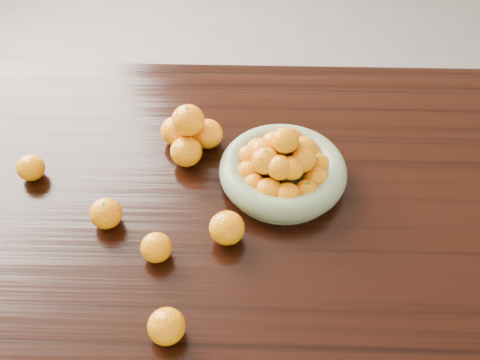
{
  "coord_description": "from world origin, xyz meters",
  "views": [
    {
      "loc": [
        0.0,
        -0.77,
        1.64
      ],
      "look_at": [
        -0.02,
        -0.02,
        0.83
      ],
      "focal_mm": 40.0,
      "sensor_mm": 36.0,
      "label": 1
    }
  ],
  "objects_px": {
    "fruit_bowl": "(283,167)",
    "orange_pyramid": "(189,134)",
    "loose_orange_0": "(106,213)",
    "dining_table": "(248,223)"
  },
  "relations": [
    {
      "from": "fruit_bowl",
      "to": "orange_pyramid",
      "type": "distance_m",
      "value": 0.24
    },
    {
      "from": "orange_pyramid",
      "to": "loose_orange_0",
      "type": "distance_m",
      "value": 0.28
    },
    {
      "from": "dining_table",
      "to": "loose_orange_0",
      "type": "height_order",
      "value": "loose_orange_0"
    },
    {
      "from": "fruit_bowl",
      "to": "orange_pyramid",
      "type": "height_order",
      "value": "fruit_bowl"
    },
    {
      "from": "fruit_bowl",
      "to": "orange_pyramid",
      "type": "xyz_separation_m",
      "value": [
        -0.22,
        0.1,
        0.01
      ]
    },
    {
      "from": "orange_pyramid",
      "to": "loose_orange_0",
      "type": "height_order",
      "value": "orange_pyramid"
    },
    {
      "from": "dining_table",
      "to": "orange_pyramid",
      "type": "height_order",
      "value": "orange_pyramid"
    },
    {
      "from": "fruit_bowl",
      "to": "orange_pyramid",
      "type": "bearing_deg",
      "value": 155.76
    },
    {
      "from": "loose_orange_0",
      "to": "fruit_bowl",
      "type": "bearing_deg",
      "value": 19.65
    },
    {
      "from": "dining_table",
      "to": "fruit_bowl",
      "type": "bearing_deg",
      "value": 36.76
    }
  ]
}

